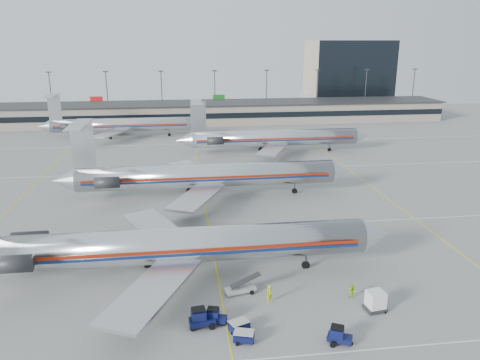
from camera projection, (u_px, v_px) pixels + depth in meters
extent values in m
plane|color=gray|center=(215.00, 262.00, 55.04)|extent=(260.00, 260.00, 0.00)
cube|color=silver|center=(209.00, 229.00, 64.53)|extent=(160.00, 0.15, 0.02)
cube|color=gray|center=(190.00, 113.00, 147.25)|extent=(160.00, 16.00, 6.00)
cube|color=black|center=(191.00, 116.00, 139.50)|extent=(160.00, 0.20, 1.60)
cube|color=#2D2D30|center=(190.00, 103.00, 146.36)|extent=(162.00, 17.00, 0.30)
cylinder|color=#38383D|center=(51.00, 96.00, 153.63)|extent=(0.30, 0.30, 15.00)
cube|color=#2D2D30|center=(48.00, 72.00, 151.45)|extent=(1.60, 0.40, 0.35)
cylinder|color=#38383D|center=(107.00, 95.00, 155.88)|extent=(0.30, 0.30, 15.00)
cube|color=#2D2D30|center=(105.00, 72.00, 153.70)|extent=(1.60, 0.40, 0.35)
cylinder|color=#38383D|center=(162.00, 94.00, 158.13)|extent=(0.30, 0.30, 15.00)
cube|color=#2D2D30|center=(161.00, 71.00, 155.95)|extent=(1.60, 0.40, 0.35)
cylinder|color=#38383D|center=(215.00, 93.00, 160.38)|extent=(0.30, 0.30, 15.00)
cube|color=#2D2D30|center=(215.00, 71.00, 158.20)|extent=(1.60, 0.40, 0.35)
cylinder|color=#38383D|center=(266.00, 93.00, 162.63)|extent=(0.30, 0.30, 15.00)
cube|color=#2D2D30|center=(267.00, 70.00, 160.45)|extent=(1.60, 0.40, 0.35)
cylinder|color=#38383D|center=(317.00, 92.00, 164.88)|extent=(0.30, 0.30, 15.00)
cube|color=#2D2D30|center=(318.00, 70.00, 162.70)|extent=(1.60, 0.40, 0.35)
cylinder|color=#38383D|center=(365.00, 91.00, 167.13)|extent=(0.30, 0.30, 15.00)
cube|color=#2D2D30|center=(367.00, 69.00, 164.95)|extent=(1.60, 0.40, 0.35)
cylinder|color=#38383D|center=(413.00, 91.00, 169.38)|extent=(0.30, 0.30, 15.00)
cube|color=#2D2D30|center=(415.00, 69.00, 167.20)|extent=(1.60, 0.40, 0.35)
cube|color=tan|center=(348.00, 74.00, 180.77)|extent=(30.00, 20.00, 25.00)
cylinder|color=silver|center=(175.00, 245.00, 50.65)|extent=(42.11, 3.90, 3.90)
cone|color=silver|center=(375.00, 235.00, 53.49)|extent=(3.37, 3.90, 3.90)
cube|color=maroon|center=(175.00, 252.00, 48.75)|extent=(40.00, 0.05, 0.37)
cube|color=navy|center=(175.00, 256.00, 48.87)|extent=(40.00, 0.05, 0.29)
cube|color=silver|center=(158.00, 229.00, 57.69)|extent=(9.79, 14.27, 0.34)
cube|color=silver|center=(152.00, 290.00, 43.69)|extent=(9.79, 14.27, 0.34)
cylinder|color=#2D2D30|center=(30.00, 239.00, 51.44)|extent=(3.79, 1.79, 1.79)
cylinder|color=#2D2D30|center=(12.00, 264.00, 45.74)|extent=(3.79, 1.79, 1.79)
cylinder|color=#2D2D30|center=(306.00, 261.00, 53.30)|extent=(0.21, 0.21, 1.74)
cylinder|color=#2D2D30|center=(145.00, 282.00, 48.67)|extent=(0.21, 0.21, 1.74)
cylinder|color=#2D2D30|center=(148.00, 260.00, 53.46)|extent=(0.21, 0.21, 1.74)
cylinder|color=black|center=(306.00, 265.00, 53.45)|extent=(0.95, 0.32, 0.95)
cylinder|color=silver|center=(208.00, 176.00, 76.85)|extent=(42.01, 3.89, 3.89)
cone|color=silver|center=(341.00, 171.00, 79.69)|extent=(3.36, 3.89, 3.89)
cone|color=silver|center=(64.00, 181.00, 73.99)|extent=(3.78, 3.89, 3.89)
cube|color=maroon|center=(209.00, 178.00, 74.95)|extent=(39.91, 0.05, 0.37)
cube|color=navy|center=(209.00, 180.00, 75.07)|extent=(39.91, 0.05, 0.29)
cube|color=silver|center=(194.00, 170.00, 83.87)|extent=(9.77, 14.24, 0.34)
cube|color=silver|center=(197.00, 196.00, 69.91)|extent=(9.77, 14.24, 0.34)
cube|color=silver|center=(83.00, 146.00, 72.84)|extent=(3.57, 0.26, 7.14)
cube|color=silver|center=(79.00, 125.00, 71.84)|extent=(2.52, 11.03, 0.19)
cylinder|color=#2D2D30|center=(112.00, 172.00, 77.63)|extent=(3.78, 1.79, 1.79)
cylinder|color=#2D2D30|center=(107.00, 183.00, 71.95)|extent=(3.78, 1.79, 1.79)
cylinder|color=#2D2D30|center=(295.00, 188.00, 79.50)|extent=(0.21, 0.21, 1.73)
cylinder|color=#2D2D30|center=(190.00, 197.00, 74.87)|extent=(0.21, 0.21, 1.73)
cylinder|color=#2D2D30|center=(189.00, 188.00, 79.66)|extent=(0.21, 0.21, 1.73)
cylinder|color=black|center=(295.00, 191.00, 79.64)|extent=(0.95, 0.32, 0.95)
cylinder|color=silver|center=(275.00, 138.00, 107.26)|extent=(38.09, 3.71, 3.71)
cone|color=silver|center=(361.00, 136.00, 109.84)|extent=(3.21, 3.71, 3.71)
cone|color=silver|center=(184.00, 140.00, 104.65)|extent=(3.61, 3.71, 3.71)
cube|color=maroon|center=(277.00, 139.00, 105.44)|extent=(36.18, 0.05, 0.35)
cube|color=navy|center=(277.00, 141.00, 105.56)|extent=(36.18, 0.05, 0.28)
cube|color=silver|center=(261.00, 136.00, 113.96)|extent=(9.32, 13.59, 0.32)
cube|color=silver|center=(273.00, 149.00, 100.63)|extent=(9.32, 13.59, 0.32)
cube|color=silver|center=(198.00, 117.00, 103.55)|extent=(3.41, 0.25, 6.82)
cube|color=silver|center=(196.00, 102.00, 102.60)|extent=(2.41, 10.52, 0.18)
cylinder|color=#2D2D30|center=(213.00, 136.00, 108.13)|extent=(3.61, 1.70, 1.70)
cylinder|color=#2D2D30|center=(215.00, 141.00, 102.70)|extent=(3.61, 1.70, 1.70)
cylinder|color=#2D2D30|center=(330.00, 148.00, 109.66)|extent=(0.20, 0.20, 1.65)
cylinder|color=#2D2D30|center=(264.00, 152.00, 105.37)|extent=(0.20, 0.20, 1.65)
cylinder|color=#2D2D30|center=(260.00, 147.00, 109.94)|extent=(0.20, 0.20, 1.65)
cylinder|color=black|center=(329.00, 150.00, 109.79)|extent=(0.90, 0.30, 0.90)
cylinder|color=silver|center=(122.00, 125.00, 124.77)|extent=(36.37, 3.54, 3.54)
cone|color=silver|center=(196.00, 123.00, 127.23)|extent=(3.06, 3.54, 3.54)
cone|color=silver|center=(44.00, 127.00, 122.28)|extent=(3.45, 3.54, 3.54)
cube|color=maroon|center=(121.00, 125.00, 123.04)|extent=(34.55, 0.05, 0.33)
cube|color=navy|center=(121.00, 127.00, 123.15)|extent=(34.55, 0.05, 0.27)
cube|color=silver|center=(118.00, 124.00, 131.17)|extent=(8.90, 12.97, 0.31)
cube|color=silver|center=(111.00, 133.00, 118.44)|extent=(8.90, 12.97, 0.31)
cube|color=silver|center=(54.00, 107.00, 121.23)|extent=(3.25, 0.24, 6.51)
cube|color=silver|center=(52.00, 95.00, 120.32)|extent=(2.30, 10.05, 0.17)
cylinder|color=#2D2D30|center=(72.00, 123.00, 125.60)|extent=(3.45, 1.63, 1.63)
cylinder|color=#2D2D30|center=(67.00, 127.00, 120.42)|extent=(3.45, 1.63, 1.63)
cylinder|color=#2D2D30|center=(169.00, 133.00, 127.06)|extent=(0.19, 0.19, 1.58)
cylinder|color=#2D2D30|center=(110.00, 136.00, 122.96)|extent=(0.19, 0.19, 1.58)
cylinder|color=#2D2D30|center=(113.00, 133.00, 127.32)|extent=(0.19, 0.19, 1.58)
cylinder|color=black|center=(169.00, 135.00, 127.19)|extent=(0.86, 0.29, 0.86)
cube|color=#0B0F3D|center=(202.00, 321.00, 42.38)|extent=(2.47, 1.44, 0.53)
cube|color=#0B0F3D|center=(199.00, 315.00, 42.15)|extent=(1.40, 1.21, 0.96)
cube|color=black|center=(198.00, 309.00, 41.97)|extent=(1.34, 1.15, 0.09)
cylinder|color=black|center=(211.00, 320.00, 43.07)|extent=(0.60, 0.19, 0.60)
cylinder|color=black|center=(212.00, 327.00, 42.06)|extent=(0.60, 0.19, 0.60)
cylinder|color=black|center=(193.00, 321.00, 42.86)|extent=(0.60, 0.19, 0.60)
cylinder|color=black|center=(193.00, 328.00, 41.85)|extent=(0.60, 0.19, 0.60)
cube|color=#0B0F3D|center=(216.00, 319.00, 42.93)|extent=(2.16, 1.48, 0.45)
cube|color=#0B0F3D|center=(213.00, 314.00, 42.74)|extent=(1.28, 1.15, 0.80)
cube|color=black|center=(213.00, 309.00, 42.59)|extent=(1.22, 1.10, 0.07)
cylinder|color=black|center=(223.00, 318.00, 43.51)|extent=(0.50, 0.16, 0.50)
cylinder|color=black|center=(224.00, 323.00, 42.66)|extent=(0.50, 0.16, 0.50)
cylinder|color=black|center=(208.00, 319.00, 43.33)|extent=(0.50, 0.16, 0.50)
cylinder|color=black|center=(209.00, 324.00, 42.48)|extent=(0.50, 0.16, 0.50)
cube|color=#0B0F3D|center=(340.00, 338.00, 40.09)|extent=(2.32, 1.84, 0.47)
cube|color=#0B0F3D|center=(337.00, 333.00, 39.89)|extent=(1.43, 1.34, 0.85)
cube|color=black|center=(337.00, 327.00, 39.73)|extent=(1.37, 1.28, 0.08)
cylinder|color=black|center=(346.00, 337.00, 40.71)|extent=(0.53, 0.17, 0.53)
cylinder|color=black|center=(350.00, 343.00, 39.81)|extent=(0.53, 0.17, 0.53)
cylinder|color=black|center=(329.00, 338.00, 40.52)|extent=(0.53, 0.17, 0.53)
cylinder|color=black|center=(333.00, 345.00, 39.62)|extent=(0.53, 0.17, 0.53)
cube|color=#0B0F3D|center=(239.00, 326.00, 41.82)|extent=(2.05, 1.75, 0.64)
cube|color=#A9A9A9|center=(239.00, 322.00, 41.69)|extent=(2.05, 1.75, 0.05)
cylinder|color=black|center=(245.00, 325.00, 42.47)|extent=(0.33, 0.13, 0.33)
cylinder|color=black|center=(247.00, 332.00, 41.52)|extent=(0.33, 0.13, 0.33)
cylinder|color=black|center=(231.00, 326.00, 42.31)|extent=(0.33, 0.13, 0.33)
cylinder|color=black|center=(233.00, 333.00, 41.36)|extent=(0.33, 0.13, 0.33)
cube|color=#0B0F3D|center=(244.00, 337.00, 40.32)|extent=(1.97, 1.61, 0.63)
cube|color=#A9A9A9|center=(244.00, 332.00, 40.19)|extent=(1.97, 1.61, 0.05)
cylinder|color=black|center=(250.00, 336.00, 40.96)|extent=(0.32, 0.13, 0.32)
cylinder|color=black|center=(252.00, 343.00, 40.02)|extent=(0.32, 0.13, 0.32)
cylinder|color=black|center=(236.00, 337.00, 40.81)|extent=(0.32, 0.13, 0.32)
cylinder|color=black|center=(237.00, 344.00, 39.86)|extent=(0.32, 0.13, 0.32)
cube|color=#2D2D30|center=(375.00, 308.00, 45.07)|extent=(2.11, 1.84, 0.32)
cube|color=white|center=(376.00, 299.00, 44.80)|extent=(1.78, 1.69, 1.58)
cylinder|color=black|center=(379.00, 305.00, 45.81)|extent=(0.25, 0.13, 0.25)
cylinder|color=black|center=(385.00, 312.00, 44.60)|extent=(0.25, 0.13, 0.25)
cylinder|color=black|center=(365.00, 306.00, 45.62)|extent=(0.25, 0.13, 0.25)
cylinder|color=black|center=(370.00, 313.00, 44.42)|extent=(0.25, 0.13, 0.25)
cube|color=#A9A9A9|center=(240.00, 289.00, 48.15)|extent=(3.32, 1.79, 0.44)
cube|color=#2D2D30|center=(245.00, 280.00, 47.93)|extent=(3.29, 1.46, 1.13)
cylinder|color=black|center=(251.00, 288.00, 48.80)|extent=(0.44, 0.14, 0.44)
cylinder|color=black|center=(252.00, 293.00, 47.89)|extent=(0.44, 0.14, 0.44)
cylinder|color=black|center=(229.00, 289.00, 48.52)|extent=(0.44, 0.14, 0.44)
cylinder|color=black|center=(230.00, 294.00, 47.60)|extent=(0.44, 0.14, 0.44)
imported|color=#C8DE14|center=(270.00, 294.00, 46.25)|extent=(0.81, 0.72, 1.86)
imported|color=#81D013|center=(352.00, 292.00, 47.03)|extent=(0.91, 0.82, 1.52)
cone|color=red|center=(372.00, 293.00, 47.73)|extent=(0.49, 0.49, 0.56)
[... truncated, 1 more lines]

